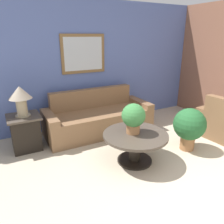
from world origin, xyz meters
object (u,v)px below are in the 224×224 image
(couch_main, at_px, (98,119))
(side_table, at_px, (25,132))
(potted_plant_on_table, at_px, (133,117))
(potted_plant_floor, at_px, (189,126))
(table_lamp, at_px, (20,96))
(coffee_table, at_px, (135,142))

(couch_main, xyz_separation_m, side_table, (-1.42, -0.07, 0.03))
(potted_plant_on_table, relative_size, potted_plant_floor, 0.63)
(couch_main, xyz_separation_m, potted_plant_on_table, (0.01, -1.27, 0.46))
(table_lamp, xyz_separation_m, potted_plant_on_table, (1.44, -1.20, -0.21))
(side_table, distance_m, potted_plant_floor, 2.84)
(side_table, relative_size, table_lamp, 1.20)
(couch_main, relative_size, potted_plant_on_table, 4.57)
(potted_plant_floor, bearing_deg, table_lamp, 151.41)
(couch_main, height_order, side_table, couch_main)
(coffee_table, relative_size, side_table, 1.63)
(couch_main, distance_m, potted_plant_on_table, 1.35)
(side_table, height_order, potted_plant_on_table, potted_plant_on_table)
(coffee_table, bearing_deg, potted_plant_floor, -5.74)
(table_lamp, bearing_deg, couch_main, 2.64)
(couch_main, xyz_separation_m, coffee_table, (0.03, -1.32, 0.06))
(coffee_table, distance_m, table_lamp, 2.01)
(table_lamp, bearing_deg, potted_plant_on_table, -40.00)
(side_table, relative_size, potted_plant_on_table, 1.31)
(side_table, xyz_separation_m, potted_plant_on_table, (1.44, -1.20, 0.43))
(coffee_table, bearing_deg, side_table, 139.22)
(coffee_table, height_order, table_lamp, table_lamp)
(couch_main, height_order, coffee_table, couch_main)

